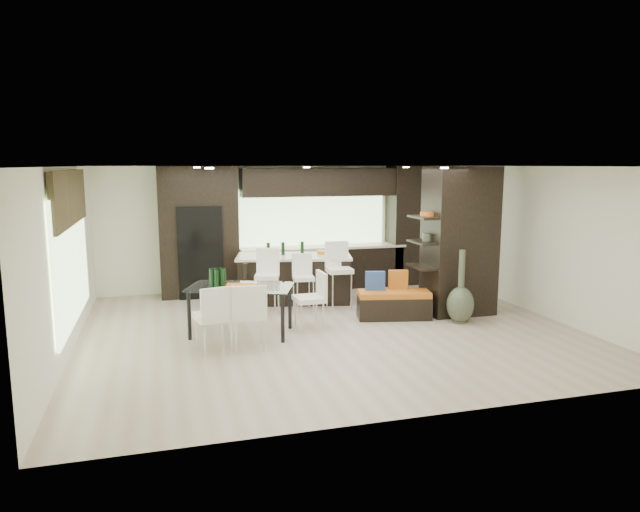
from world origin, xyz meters
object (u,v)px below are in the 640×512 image
object	(u,v)px
stool_mid	(303,288)
bench	(394,305)
chair_near	(249,319)
chair_end	(309,303)
floor_vase	(461,287)
dining_table	(241,310)
stool_left	(267,288)
kitchen_island	(294,278)
stool_right	(339,282)
chair_far	(214,321)

from	to	relation	value
stool_mid	bench	xyz separation A→B (m)	(1.43, -0.97, -0.18)
chair_near	chair_end	xyz separation A→B (m)	(1.14, 0.80, -0.03)
floor_vase	chair_near	world-z (taller)	floor_vase
dining_table	chair_near	size ratio (longest dim) A/B	1.75
stool_left	chair_end	xyz separation A→B (m)	(0.49, -1.16, -0.04)
stool_left	floor_vase	world-z (taller)	floor_vase
kitchen_island	dining_table	xyz separation A→B (m)	(-1.34, -1.95, -0.08)
stool_left	chair_near	size ratio (longest dim) A/B	1.03
bench	chair_end	size ratio (longest dim) A/B	1.46
stool_right	bench	distance (m)	1.21
kitchen_island	chair_far	world-z (taller)	kitchen_island
bench	chair_end	distance (m)	1.65
kitchen_island	stool_mid	size ratio (longest dim) A/B	2.61
chair_near	chair_end	bearing A→B (deg)	39.36
stool_mid	chair_near	size ratio (longest dim) A/B	0.92
stool_left	dining_table	distance (m)	1.33
dining_table	floor_vase	bearing A→B (deg)	15.57
bench	stool_mid	bearing A→B (deg)	158.60
dining_table	chair_far	size ratio (longest dim) A/B	1.75
kitchen_island	chair_end	world-z (taller)	kitchen_island
floor_vase	chair_end	world-z (taller)	floor_vase
dining_table	stool_right	bearing A→B (deg)	50.50
stool_right	floor_vase	bearing A→B (deg)	-38.66
bench	chair_end	world-z (taller)	chair_end
chair_end	chair_near	bearing A→B (deg)	122.69
floor_vase	stool_right	bearing A→B (deg)	138.89
chair_far	kitchen_island	bearing A→B (deg)	43.29
stool_left	stool_right	bearing A→B (deg)	15.27
stool_mid	chair_far	bearing A→B (deg)	-127.25
stool_left	chair_far	world-z (taller)	stool_left
stool_right	chair_near	distance (m)	2.81
floor_vase	chair_near	size ratio (longest dim) A/B	1.37
chair_near	chair_far	size ratio (longest dim) A/B	1.00
stool_right	bench	world-z (taller)	stool_right
kitchen_island	stool_right	distance (m)	1.07
floor_vase	chair_far	xyz separation A→B (m)	(-4.28, -0.43, -0.17)
stool_left	bench	bearing A→B (deg)	-8.14
stool_right	chair_far	distance (m)	3.20
stool_mid	chair_near	xyz separation A→B (m)	(-1.34, -1.97, 0.04)
kitchen_island	bench	size ratio (longest dim) A/B	1.75
kitchen_island	chair_end	distance (m)	1.96
chair_near	chair_end	distance (m)	1.39
kitchen_island	bench	xyz separation A→B (m)	(1.43, -1.74, -0.22)
floor_vase	chair_near	xyz separation A→B (m)	(-3.76, -0.43, -0.17)
bench	dining_table	distance (m)	2.78
kitchen_island	dining_table	world-z (taller)	kitchen_island
bench	dining_table	world-z (taller)	dining_table
stool_mid	stool_right	bearing A→B (deg)	2.88
kitchen_island	chair_far	bearing A→B (deg)	-111.05
bench	chair_far	bearing A→B (deg)	-150.24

